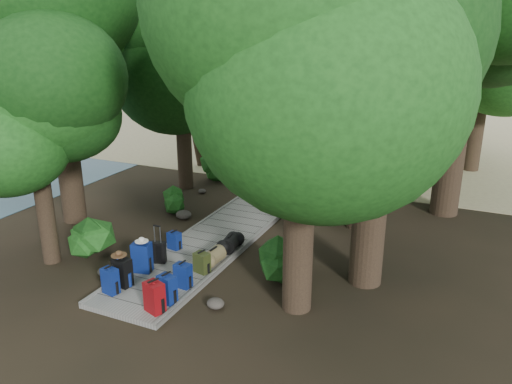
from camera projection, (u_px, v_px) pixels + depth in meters
The scene contains 52 objects.
ground at pixel (228, 232), 14.65m from camera, with size 120.00×120.00×0.00m, color black.
sand_beach at pixel (357, 132), 28.46m from camera, with size 40.00×22.00×0.02m, color #C2B583.
water_bay at pixel (56, 87), 48.77m from camera, with size 50.00×60.00×0.02m, color #274551.
distant_hill at pixel (135, 67), 71.76m from camera, with size 32.00×16.00×12.00m, color black.
boardwalk at pixel (243, 219), 15.49m from camera, with size 2.00×12.00×0.12m, color gray.
backpack_left_a at pixel (110, 280), 11.01m from camera, with size 0.35×0.24×0.65m, color navy, non-canonical shape.
backpack_left_b at pixel (122, 271), 11.31m from camera, with size 0.40×0.28×0.74m, color black, non-canonical shape.
backpack_left_c at pixel (142, 256), 11.97m from camera, with size 0.44×0.31×0.81m, color navy, non-canonical shape.
backpack_left_d at pixel (174, 240), 13.23m from camera, with size 0.33×0.24×0.51m, color navy, non-canonical shape.
backpack_right_a at pixel (154, 296), 10.28m from camera, with size 0.41×0.29×0.73m, color maroon, non-canonical shape.
backpack_right_b at pixel (167, 287), 10.65m from camera, with size 0.38×0.27×0.68m, color navy, non-canonical shape.
backpack_right_c at pixel (183, 274), 11.28m from camera, with size 0.36×0.26×0.62m, color navy, non-canonical shape.
backpack_right_d at pixel (202, 262), 11.97m from camera, with size 0.36×0.26×0.55m, color #333B16, non-canonical shape.
duffel_right_khaki at pixel (214, 256), 12.41m from camera, with size 0.39×0.58×0.39m, color brown, non-canonical shape.
duffel_right_black at pixel (230, 243), 13.16m from camera, with size 0.40×0.64×0.40m, color black, non-canonical shape.
suitcase_on_boardwalk at pixel (159, 252), 12.46m from camera, with size 0.35×0.19×0.55m, color black, non-canonical shape.
lone_suitcase_on_sand at pixel (319, 159), 21.42m from camera, with size 0.40×0.23×0.62m, color black, non-canonical shape.
hat_brown at pixel (119, 253), 11.22m from camera, with size 0.36×0.36×0.11m, color #51351E, non-canonical shape.
hat_white at pixel (141, 239), 11.76m from camera, with size 0.32×0.32×0.11m, color silver, non-canonical shape.
kayak at pixel (274, 148), 23.95m from camera, with size 0.64×2.94×0.29m, color #AD3A0E.
sun_lounger at pixel (408, 161), 21.21m from camera, with size 0.53×1.63×0.53m, color silver, non-canonical shape.
tree_right_a at pixel (302, 98), 9.34m from camera, with size 5.38×5.38×8.96m, color black, non-canonical shape.
tree_right_b at pixel (383, 41), 10.11m from camera, with size 6.13×6.13×10.95m, color black, non-canonical shape.
tree_right_c at pixel (367, 79), 13.67m from camera, with size 5.07×5.07×8.78m, color black, non-canonical shape.
tree_right_d at pixel (469, 10), 14.20m from camera, with size 6.75×6.75×12.37m, color black, non-canonical shape.
tree_right_e at pixel (415, 78), 17.90m from camera, with size 4.41×4.41×7.95m, color black, non-canonical shape.
tree_right_f at pixel (486, 56), 19.47m from camera, with size 5.19×5.19×9.27m, color black, non-canonical shape.
tree_left_a at pixel (36, 145), 11.89m from camera, with size 3.67×3.67×6.11m, color black, non-canonical shape.
tree_left_b at pixel (55, 54), 13.99m from camera, with size 5.57×5.57×10.02m, color black, non-canonical shape.
tree_left_c at pixel (181, 81), 17.48m from camera, with size 4.50×4.50×7.83m, color black, non-canonical shape.
tree_back_a at pixel (326, 41), 27.01m from camera, with size 5.74×5.74×9.93m, color black, non-canonical shape.
tree_back_b at pixel (396, 51), 25.91m from camera, with size 5.04×5.04×9.00m, color black, non-canonical shape.
tree_back_c at pixel (451, 46), 24.22m from camera, with size 5.35×5.35×9.63m, color black, non-canonical shape.
tree_back_d at pixel (258, 63), 27.94m from camera, with size 4.51×4.51×7.52m, color black, non-canonical shape.
palm_right_a at pixel (392, 90), 17.60m from camera, with size 4.23×4.23×7.22m, color #133C10, non-canonical shape.
palm_right_b at pixel (467, 54), 20.76m from camera, with size 4.81×4.81×9.30m, color #133C10, non-canonical shape.
palm_right_c at pixel (390, 79), 23.03m from camera, with size 4.31×4.31×6.85m, color #133C10, non-canonical shape.
palm_left_a at pixel (192, 87), 20.58m from camera, with size 4.22×4.22×6.71m, color #133C10, non-canonical shape.
rock_left_a at pixel (105, 272), 12.08m from camera, with size 0.39×0.35×0.22m, color #4C473F, non-canonical shape.
rock_left_b at pixel (101, 242), 13.72m from camera, with size 0.39×0.36×0.22m, color #4C473F, non-canonical shape.
rock_left_c at pixel (184, 215), 15.64m from camera, with size 0.50×0.45×0.27m, color #4C473F, non-canonical shape.
rock_left_d at pixel (202, 191), 18.04m from camera, with size 0.29×0.26×0.16m, color #4C473F, non-canonical shape.
rock_right_a at pixel (215, 303), 10.71m from camera, with size 0.39×0.35×0.21m, color #4C473F, non-canonical shape.
rock_right_b at pixel (292, 267), 12.29m from camera, with size 0.43×0.39×0.24m, color #4C473F, non-canonical shape.
rock_right_c at pixel (290, 221), 15.27m from camera, with size 0.33×0.30×0.18m, color #4C473F, non-canonical shape.
rock_right_d at pixel (363, 200), 16.90m from camera, with size 0.51×0.46×0.28m, color #4C473F, non-canonical shape.
shrub_left_a at pixel (89, 236), 12.99m from camera, with size 1.24×1.24×1.12m, color #174314, non-canonical shape.
shrub_left_b at pixel (172, 203), 16.05m from camera, with size 0.78×0.78×0.70m, color #174314, non-canonical shape.
shrub_left_c at pixel (216, 165), 19.58m from camera, with size 1.24×1.24×1.12m, color #174314, non-canonical shape.
shrub_right_a at pixel (283, 265), 11.62m from camera, with size 1.05×1.05×0.94m, color #174314, non-canonical shape.
shrub_right_b at pixel (338, 200), 15.53m from camera, with size 1.38×1.38×1.24m, color #174314, non-canonical shape.
shrub_right_c at pixel (340, 174), 18.89m from camera, with size 0.90×0.90×0.81m, color #174314, non-canonical shape.
Camera 1 is at (6.34, -11.96, 5.79)m, focal length 35.00 mm.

